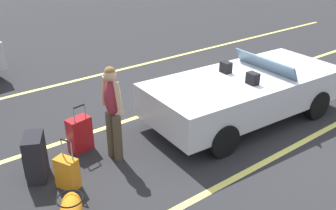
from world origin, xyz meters
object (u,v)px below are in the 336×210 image
suitcase_small_carryon (67,173)px  traveler_person (112,109)px  suitcase_medium_bright (80,134)px  convertible_car (252,90)px  duffel_bag (71,209)px  suitcase_large_black (35,157)px

suitcase_small_carryon → traveler_person: 1.22m
suitcase_small_carryon → suitcase_medium_bright: bearing=-150.2°
convertible_car → suitcase_medium_bright: bearing=168.3°
suitcase_medium_bright → suitcase_small_carryon: size_ratio=1.11×
suitcase_small_carryon → duffel_bag: bearing=45.0°
convertible_car → suitcase_small_carryon: (-4.01, 0.07, -0.33)m
convertible_car → suitcase_large_black: bearing=175.8°
suitcase_large_black → traveler_person: traveler_person is taller
convertible_car → suitcase_small_carryon: size_ratio=5.29×
duffel_bag → convertible_car: bearing=8.0°
duffel_bag → traveler_person: (1.23, 0.94, 0.77)m
suitcase_medium_bright → traveler_person: 0.93m
suitcase_small_carryon → duffel_bag: size_ratio=1.13×
suitcase_small_carryon → duffel_bag: (-0.25, -0.67, -0.10)m
suitcase_medium_bright → traveler_person: (0.36, -0.59, 0.62)m
duffel_bag → traveler_person: size_ratio=0.43×
convertible_car → traveler_person: (-3.03, 0.34, 0.34)m
suitcase_large_black → duffel_bag: bearing=118.3°
suitcase_large_black → traveler_person: (1.26, -0.25, 0.56)m
duffel_bag → suitcase_large_black: bearing=91.5°
convertible_car → suitcase_small_carryon: convertible_car is taller
suitcase_large_black → duffel_bag: (0.03, -1.19, -0.21)m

